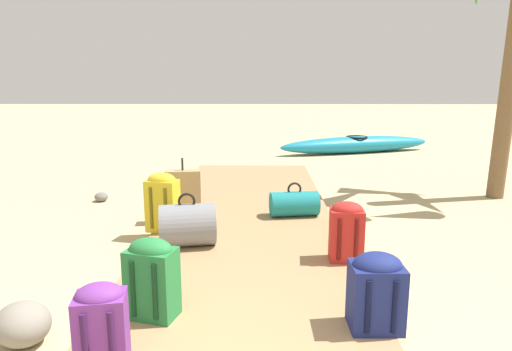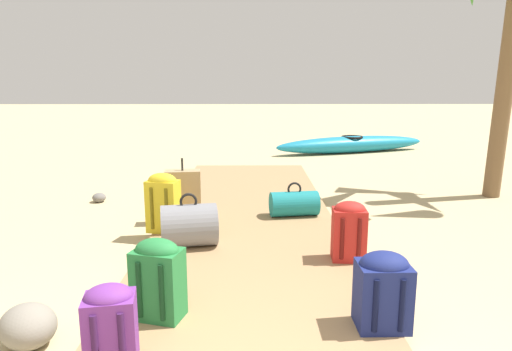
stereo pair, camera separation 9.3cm
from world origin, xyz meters
name	(u,v)px [view 1 (the left image)]	position (x,y,z in m)	size (l,w,h in m)	color
ground_plane	(245,257)	(0.00, 2.88, 0.00)	(60.00, 60.00, 0.00)	tan
boardwalk	(247,228)	(0.00, 3.60, 0.04)	(1.93, 7.20, 0.08)	#9E7A51
backpack_yellow	(162,201)	(-0.86, 3.39, 0.40)	(0.35, 0.27, 0.61)	gold
backpack_red	(347,230)	(0.88, 2.62, 0.35)	(0.30, 0.25, 0.52)	red
backpack_navy	(376,289)	(0.86, 1.50, 0.34)	(0.32, 0.28, 0.49)	navy
backpack_green	(152,276)	(-0.56, 1.63, 0.36)	(0.36, 0.29, 0.54)	#237538
duffel_bag_grey	(187,225)	(-0.54, 2.97, 0.28)	(0.58, 0.48, 0.51)	slate
duffel_bag_teal	(294,204)	(0.53, 3.95, 0.22)	(0.58, 0.36, 0.40)	#197A7F
backpack_purple	(101,325)	(-0.69, 1.06, 0.34)	(0.29, 0.26, 0.49)	#6B2D84
suitcase_tan	(183,193)	(-0.73, 3.94, 0.35)	(0.42, 0.23, 0.67)	tan
kayak	(356,144)	(2.35, 9.28, 0.19)	(3.72, 1.68, 0.38)	teal
rock_left_far	(23,324)	(-1.32, 1.44, 0.13)	(0.37, 0.33, 0.26)	gray
rock_left_near	(101,197)	(-2.01, 4.88, 0.06)	(0.18, 0.19, 0.13)	slate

